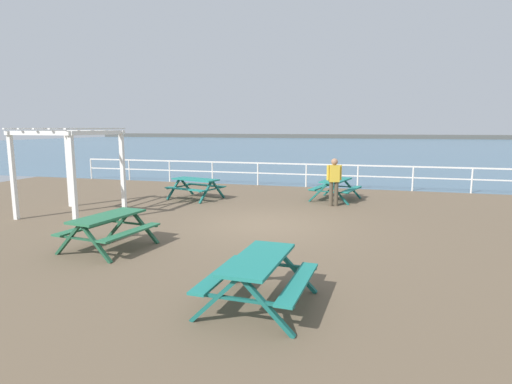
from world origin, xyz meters
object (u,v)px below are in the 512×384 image
at_px(picnic_table_near_right, 336,185).
at_px(picnic_table_mid_centre, 259,269).
at_px(picnic_table_near_left, 196,184).
at_px(picnic_table_far_left, 108,224).
at_px(lattice_pergola, 69,151).
at_px(visitor, 334,179).

bearing_deg(picnic_table_near_right, picnic_table_mid_centre, -168.12).
xyz_separation_m(picnic_table_near_left, picnic_table_far_left, (0.82, -6.69, 0.00)).
bearing_deg(lattice_pergola, picnic_table_far_left, -37.75).
relative_size(picnic_table_far_left, lattice_pergola, 0.74).
bearing_deg(lattice_pergola, visitor, 28.89).
bearing_deg(visitor, picnic_table_near_right, 161.53).
relative_size(picnic_table_near_left, picnic_table_far_left, 1.08).
relative_size(visitor, lattice_pergola, 0.61).
bearing_deg(picnic_table_near_left, lattice_pergola, -107.96).
height_order(picnic_table_near_right, picnic_table_far_left, same).
distance_m(picnic_table_near_right, picnic_table_mid_centre, 9.90).
distance_m(picnic_table_near_left, picnic_table_near_right, 5.32).
relative_size(picnic_table_near_left, lattice_pergola, 0.79).
bearing_deg(picnic_table_far_left, visitor, -25.91).
bearing_deg(picnic_table_near_left, visitor, 14.98).
bearing_deg(picnic_table_far_left, lattice_pergola, 56.57).
bearing_deg(picnic_table_near_right, picnic_table_far_left, 164.61).
xyz_separation_m(picnic_table_near_left, lattice_pergola, (-2.52, -3.76, 1.41)).
xyz_separation_m(picnic_table_near_left, visitor, (5.23, -0.08, 0.36)).
xyz_separation_m(picnic_table_far_left, visitor, (4.41, 6.61, 0.36)).
relative_size(picnic_table_mid_centre, picnic_table_far_left, 0.94).
height_order(picnic_table_near_left, picnic_table_near_right, same).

